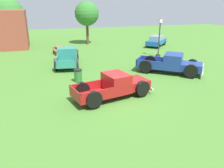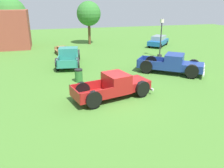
# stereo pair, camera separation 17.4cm
# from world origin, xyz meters

# --- Properties ---
(ground_plane) EXTENTS (80.00, 80.00, 0.00)m
(ground_plane) POSITION_xyz_m (0.00, 0.00, 0.00)
(ground_plane) COLOR #477A2D
(pickup_truck_foreground) EXTENTS (5.20, 2.85, 1.51)m
(pickup_truck_foreground) POSITION_xyz_m (0.11, 0.13, 0.72)
(pickup_truck_foreground) COLOR maroon
(pickup_truck_foreground) RESTS_ON ground_plane
(pickup_truck_behind_left) EXTENTS (2.72, 5.41, 1.58)m
(pickup_truck_behind_left) POSITION_xyz_m (-1.87, 8.91, 0.76)
(pickup_truck_behind_left) COLOR #2D8475
(pickup_truck_behind_left) RESTS_ON ground_plane
(pickup_truck_behind_right) EXTENTS (5.27, 4.76, 1.62)m
(pickup_truck_behind_right) POSITION_xyz_m (6.09, 3.39, 0.77)
(pickup_truck_behind_right) COLOR navy
(pickup_truck_behind_right) RESTS_ON ground_plane
(sedan_distant_a) EXTENTS (4.09, 4.11, 1.38)m
(sedan_distant_a) POSITION_xyz_m (10.59, 14.84, 0.72)
(sedan_distant_a) COLOR #195699
(sedan_distant_a) RESTS_ON ground_plane
(lamp_post_near) EXTENTS (0.36, 0.36, 4.00)m
(lamp_post_near) POSITION_xyz_m (7.83, 9.20, 2.10)
(lamp_post_near) COLOR #2D2D33
(lamp_post_near) RESTS_ON ground_plane
(picnic_table) EXTENTS (1.75, 2.02, 0.78)m
(picnic_table) POSITION_xyz_m (-2.11, 13.62, 0.49)
(picnic_table) COLOR olive
(picnic_table) RESTS_ON ground_plane
(trash_can) EXTENTS (0.59, 0.59, 0.95)m
(trash_can) POSITION_xyz_m (-1.74, 3.64, 0.48)
(trash_can) COLOR #2D6B2D
(trash_can) RESTS_ON ground_plane
(oak_tree_east) EXTENTS (3.24, 3.24, 5.73)m
(oak_tree_east) POSITION_xyz_m (2.11, 19.06, 4.08)
(oak_tree_east) COLOR brown
(oak_tree_east) RESTS_ON ground_plane
(oak_tree_west) EXTENTS (4.11, 4.11, 6.17)m
(oak_tree_west) POSITION_xyz_m (-7.92, 21.40, 4.11)
(oak_tree_west) COLOR brown
(oak_tree_west) RESTS_ON ground_plane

